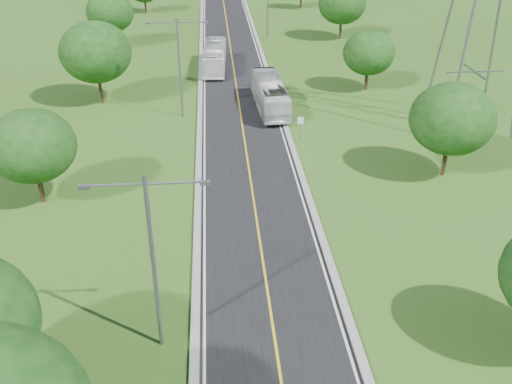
{
  "coord_description": "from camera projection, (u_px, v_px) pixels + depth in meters",
  "views": [
    {
      "loc": [
        -2.8,
        -10.9,
        21.62
      ],
      "look_at": [
        -0.14,
        22.8,
        3.0
      ],
      "focal_mm": 40.0,
      "sensor_mm": 36.0,
      "label": 1
    }
  ],
  "objects": [
    {
      "name": "tree_rc",
      "position": [
        369.0,
        53.0,
        64.49
      ],
      "size": [
        5.88,
        5.88,
        6.84
      ],
      "color": "black",
      "rests_on": "ground"
    },
    {
      "name": "tree_ld",
      "position": [
        110.0,
        12.0,
        81.2
      ],
      "size": [
        6.72,
        6.72,
        7.82
      ],
      "color": "black",
      "rests_on": "ground"
    },
    {
      "name": "streetlight_mid_left",
      "position": [
        179.0,
        60.0,
        56.16
      ],
      "size": [
        5.9,
        0.25,
        10.0
      ],
      "color": "slate",
      "rests_on": "ground"
    },
    {
      "name": "tree_lc",
      "position": [
        95.0,
        52.0,
        60.08
      ],
      "size": [
        7.56,
        7.56,
        8.79
      ],
      "color": "black",
      "rests_on": "ground"
    },
    {
      "name": "tree_rb",
      "position": [
        452.0,
        119.0,
        45.05
      ],
      "size": [
        6.72,
        6.72,
        7.82
      ],
      "color": "black",
      "rests_on": "ground"
    },
    {
      "name": "bus_outbound",
      "position": [
        270.0,
        94.0,
        60.15
      ],
      "size": [
        3.21,
        11.61,
        3.2
      ],
      "primitive_type": "imported",
      "rotation": [
        0.0,
        0.0,
        3.19
      ],
      "color": "silver",
      "rests_on": "road"
    },
    {
      "name": "tree_lb",
      "position": [
        32.0,
        146.0,
        41.25
      ],
      "size": [
        6.3,
        6.3,
        7.33
      ],
      "color": "black",
      "rests_on": "ground"
    },
    {
      "name": "curb_right",
      "position": [
        263.0,
        58.0,
        78.01
      ],
      "size": [
        0.5,
        150.0,
        0.22
      ],
      "primitive_type": "cube",
      "color": "gray",
      "rests_on": "ground"
    },
    {
      "name": "streetlight_near_left",
      "position": [
        152.0,
        251.0,
        27.34
      ],
      "size": [
        5.9,
        0.25,
        10.0
      ],
      "color": "slate",
      "rests_on": "ground"
    },
    {
      "name": "road",
      "position": [
        232.0,
        59.0,
        77.76
      ],
      "size": [
        8.0,
        150.0,
        0.06
      ],
      "primitive_type": "cube",
      "color": "black",
      "rests_on": "ground"
    },
    {
      "name": "bus_inbound",
      "position": [
        215.0,
        57.0,
        72.81
      ],
      "size": [
        3.21,
        11.43,
        3.15
      ],
      "primitive_type": "imported",
      "rotation": [
        0.0,
        0.0,
        -0.05
      ],
      "color": "white",
      "rests_on": "road"
    },
    {
      "name": "curb_left",
      "position": [
        201.0,
        59.0,
        77.43
      ],
      "size": [
        0.5,
        150.0,
        0.22
      ],
      "primitive_type": "cube",
      "color": "gray",
      "rests_on": "ground"
    },
    {
      "name": "tree_rd",
      "position": [
        342.0,
        3.0,
        85.14
      ],
      "size": [
        7.14,
        7.14,
        8.3
      ],
      "color": "black",
      "rests_on": "ground"
    },
    {
      "name": "ground",
      "position": [
        234.0,
        72.0,
        72.54
      ],
      "size": [
        260.0,
        260.0,
        0.0
      ],
      "primitive_type": "plane",
      "color": "#2F5217",
      "rests_on": "ground"
    },
    {
      "name": "speed_limit_sign",
      "position": [
        300.0,
        124.0,
        52.9
      ],
      "size": [
        0.55,
        0.09,
        2.4
      ],
      "color": "slate",
      "rests_on": "ground"
    }
  ]
}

